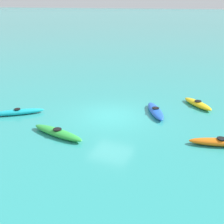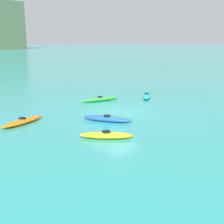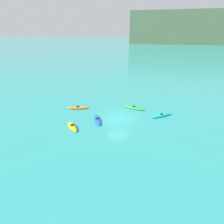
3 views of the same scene
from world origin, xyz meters
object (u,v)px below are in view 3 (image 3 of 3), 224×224
kayak_cyan (161,115)px  kayak_orange (78,108)px  kayak_green (134,108)px  kayak_yellow (72,127)px  kayak_blue (97,120)px

kayak_cyan → kayak_orange: same height
kayak_green → kayak_orange: (-7.67, -2.07, 0.00)m
kayak_cyan → kayak_orange: (-11.50, -0.49, 0.00)m
kayak_cyan → kayak_yellow: bearing=-149.7°
kayak_orange → kayak_yellow: same height
kayak_green → kayak_cyan: same height
kayak_green → kayak_cyan: bearing=-22.4°
kayak_yellow → kayak_green: bearing=50.8°
kayak_orange → kayak_blue: bearing=-36.5°
kayak_orange → kayak_yellow: 5.50m
kayak_green → kayak_blue: size_ratio=1.11×
kayak_yellow → kayak_blue: bearing=46.8°
kayak_yellow → kayak_blue: (2.19, 2.33, -0.00)m
kayak_orange → kayak_blue: 4.87m
kayak_orange → kayak_blue: size_ratio=1.02×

